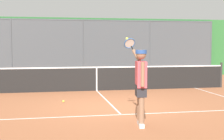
% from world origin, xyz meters
% --- Properties ---
extents(ground_plane, '(60.00, 60.00, 0.00)m').
position_xyz_m(ground_plane, '(0.00, 0.00, 0.00)').
color(ground_plane, '#A8603D').
extents(court_line_markings, '(8.47, 8.27, 0.01)m').
position_xyz_m(court_line_markings, '(0.00, 1.40, 0.00)').
color(court_line_markings, white).
rests_on(court_line_markings, ground).
extents(fence_backdrop, '(18.22, 1.37, 3.31)m').
position_xyz_m(fence_backdrop, '(-0.00, -9.31, 1.64)').
color(fence_backdrop, '#474C51').
rests_on(fence_backdrop, ground).
extents(tennis_net, '(10.88, 0.09, 1.07)m').
position_xyz_m(tennis_net, '(0.00, -3.52, 0.49)').
color(tennis_net, '#2D2D2D').
rests_on(tennis_net, ground).
extents(tennis_player, '(0.35, 1.44, 2.02)m').
position_xyz_m(tennis_player, '(-0.18, 2.21, 1.02)').
color(tennis_player, silver).
rests_on(tennis_player, ground).
extents(tennis_ball_by_sideline, '(0.07, 0.07, 0.07)m').
position_xyz_m(tennis_ball_by_sideline, '(1.41, -1.14, 0.03)').
color(tennis_ball_by_sideline, '#D6E042').
rests_on(tennis_ball_by_sideline, ground).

